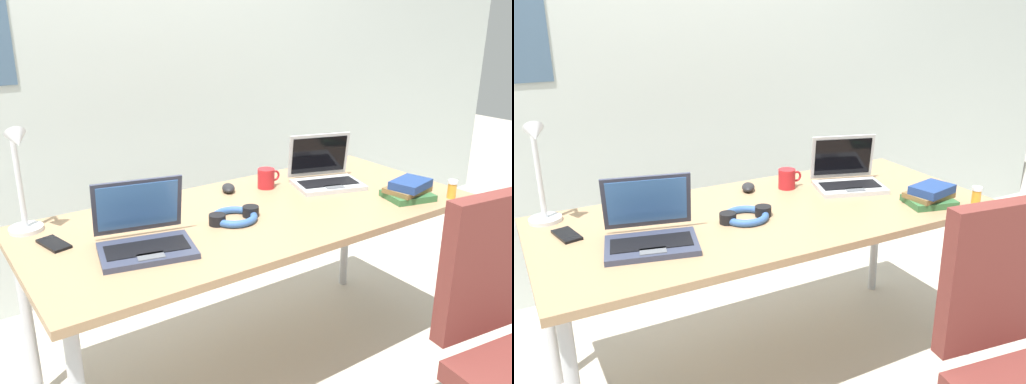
% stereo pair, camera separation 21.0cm
% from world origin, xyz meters
% --- Properties ---
extents(ground_plane, '(12.00, 12.00, 0.00)m').
position_xyz_m(ground_plane, '(0.00, 0.00, 0.00)').
color(ground_plane, '#B7AD9E').
extents(wall_back, '(6.00, 0.13, 2.60)m').
position_xyz_m(wall_back, '(-0.00, 1.10, 1.30)').
color(wall_back, '#B2BCB7').
rests_on(wall_back, ground_plane).
extents(desk, '(1.80, 0.80, 0.74)m').
position_xyz_m(desk, '(0.00, 0.00, 0.68)').
color(desk, '#9E7A56').
rests_on(desk, ground_plane).
extents(desk_lamp, '(0.12, 0.18, 0.40)m').
position_xyz_m(desk_lamp, '(-0.80, 0.28, 0.94)').
color(desk_lamp, silver).
rests_on(desk_lamp, desk).
extents(laptop_front_left, '(0.36, 0.33, 0.22)m').
position_xyz_m(laptop_front_left, '(-0.51, -0.08, 0.79)').
color(laptop_front_left, '#33384C').
rests_on(laptop_front_left, desk).
extents(laptop_near_mouse, '(0.35, 0.31, 0.22)m').
position_xyz_m(laptop_near_mouse, '(0.45, 0.10, 0.79)').
color(laptop_near_mouse, '#B7BABC').
rests_on(laptop_near_mouse, desk).
extents(computer_mouse, '(0.09, 0.11, 0.03)m').
position_xyz_m(computer_mouse, '(0.03, 0.26, 0.76)').
color(computer_mouse, black).
rests_on(computer_mouse, desk).
extents(cell_phone, '(0.09, 0.15, 0.01)m').
position_xyz_m(cell_phone, '(-0.75, 0.13, 0.74)').
color(cell_phone, black).
rests_on(cell_phone, desk).
extents(headphones, '(0.21, 0.18, 0.04)m').
position_xyz_m(headphones, '(-0.12, -0.03, 0.76)').
color(headphones, '#335999').
rests_on(headphones, desk).
extents(pill_bottle, '(0.04, 0.04, 0.08)m').
position_xyz_m(pill_bottle, '(0.77, -0.34, 0.78)').
color(pill_bottle, gold).
rests_on(pill_bottle, desk).
extents(book_stack, '(0.22, 0.19, 0.08)m').
position_xyz_m(book_stack, '(0.61, -0.24, 0.78)').
color(book_stack, '#336638').
rests_on(book_stack, desk).
extents(coffee_mug, '(0.11, 0.08, 0.09)m').
position_xyz_m(coffee_mug, '(0.20, 0.21, 0.78)').
color(coffee_mug, '#B21E23').
rests_on(coffee_mug, desk).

